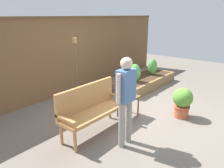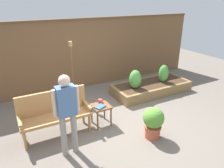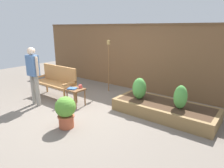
{
  "view_description": "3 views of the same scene",
  "coord_description": "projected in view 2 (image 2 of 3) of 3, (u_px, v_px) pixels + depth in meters",
  "views": [
    {
      "loc": [
        -4.04,
        -2.25,
        2.2
      ],
      "look_at": [
        -0.06,
        1.02,
        0.53
      ],
      "focal_mm": 34.56,
      "sensor_mm": 36.0,
      "label": 1
    },
    {
      "loc": [
        -2.16,
        -3.53,
        2.73
      ],
      "look_at": [
        0.02,
        0.52,
        0.84
      ],
      "focal_mm": 34.08,
      "sensor_mm": 36.0,
      "label": 2
    },
    {
      "loc": [
        3.46,
        -3.11,
        2.05
      ],
      "look_at": [
        0.54,
        0.67,
        0.69
      ],
      "focal_mm": 32.09,
      "sensor_mm": 36.0,
      "label": 3
    }
  ],
  "objects": [
    {
      "name": "book_on_table",
      "position": [
        100.0,
        107.0,
        4.67
      ],
      "size": [
        0.26,
        0.23,
        0.03
      ],
      "primitive_type": "cube",
      "rotation": [
        0.0,
        0.0,
        0.35
      ],
      "color": "#38609E",
      "rests_on": "side_table"
    },
    {
      "name": "potted_boxwood",
      "position": [
        153.0,
        121.0,
        4.33
      ],
      "size": [
        0.43,
        0.43,
        0.68
      ],
      "color": "#B75638",
      "rests_on": "ground_plane"
    },
    {
      "name": "side_table",
      "position": [
        101.0,
        109.0,
        4.78
      ],
      "size": [
        0.4,
        0.4,
        0.48
      ],
      "color": "brown",
      "rests_on": "ground_plane"
    },
    {
      "name": "raised_planter_bed",
      "position": [
        151.0,
        88.0,
        6.52
      ],
      "size": [
        2.4,
        1.0,
        0.3
      ],
      "color": "olive",
      "rests_on": "ground_plane"
    },
    {
      "name": "ground_plane",
      "position": [
        122.0,
        126.0,
        4.86
      ],
      "size": [
        14.0,
        14.0,
        0.0
      ],
      "primitive_type": "plane",
      "color": "#70665B"
    },
    {
      "name": "cup_on_table",
      "position": [
        100.0,
        101.0,
        4.86
      ],
      "size": [
        0.13,
        0.1,
        0.09
      ],
      "color": "#CC4C47",
      "rests_on": "side_table"
    },
    {
      "name": "tiki_torch",
      "position": [
        72.0,
        61.0,
        5.71
      ],
      "size": [
        0.1,
        0.1,
        1.66
      ],
      "color": "brown",
      "rests_on": "ground_plane"
    },
    {
      "name": "garden_bench",
      "position": [
        54.0,
        110.0,
        4.42
      ],
      "size": [
        1.44,
        0.48,
        0.94
      ],
      "color": "#B77F47",
      "rests_on": "ground_plane"
    },
    {
      "name": "person_by_bench",
      "position": [
        67.0,
        109.0,
        3.68
      ],
      "size": [
        0.47,
        0.2,
        1.56
      ],
      "color": "gray",
      "rests_on": "ground_plane"
    },
    {
      "name": "shrub_far_corner",
      "position": [
        164.0,
        74.0,
        6.47
      ],
      "size": [
        0.29,
        0.29,
        0.54
      ],
      "color": "brown",
      "rests_on": "raised_planter_bed"
    },
    {
      "name": "fence_back",
      "position": [
        80.0,
        54.0,
        6.56
      ],
      "size": [
        8.4,
        0.14,
        2.16
      ],
      "color": "brown",
      "rests_on": "ground_plane"
    },
    {
      "name": "shrub_near_bench",
      "position": [
        135.0,
        79.0,
        6.01
      ],
      "size": [
        0.35,
        0.35,
        0.54
      ],
      "color": "brown",
      "rests_on": "raised_planter_bed"
    }
  ]
}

